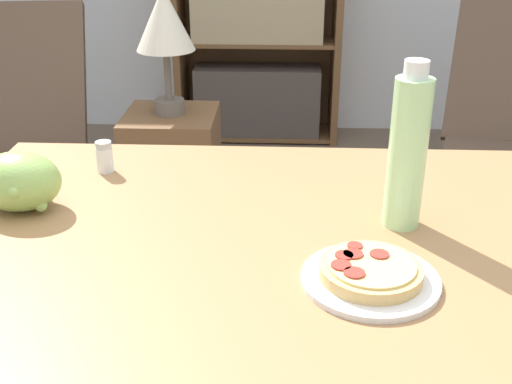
{
  "coord_description": "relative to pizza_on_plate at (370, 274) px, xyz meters",
  "views": [
    {
      "loc": [
        -0.01,
        -1.06,
        1.27
      ],
      "look_at": [
        -0.05,
        -0.03,
        0.79
      ],
      "focal_mm": 45.0,
      "sensor_mm": 36.0,
      "label": 1
    }
  ],
  "objects": [
    {
      "name": "dining_table",
      "position": [
        -0.11,
        0.12,
        -0.1
      ],
      "size": [
        1.32,
        0.91,
        0.73
      ],
      "color": "#A37549",
      "rests_on": "ground_plane"
    },
    {
      "name": "pizza_on_plate",
      "position": [
        0.0,
        0.0,
        0.0
      ],
      "size": [
        0.21,
        0.21,
        0.04
      ],
      "color": "white",
      "rests_on": "dining_table"
    },
    {
      "name": "bookshelf",
      "position": [
        -0.29,
        2.65,
        0.01
      ],
      "size": [
        0.89,
        0.31,
        1.61
      ],
      "color": "brown",
      "rests_on": "ground_plane"
    },
    {
      "name": "grape_bunch",
      "position": [
        -0.63,
        0.23,
        0.04
      ],
      "size": [
        0.16,
        0.14,
        0.11
      ],
      "color": "#93BC5B",
      "rests_on": "dining_table"
    },
    {
      "name": "table_lamp",
      "position": [
        -0.56,
        1.42,
        0.11
      ],
      "size": [
        0.21,
        0.21,
        0.45
      ],
      "color": "#665B51",
      "rests_on": "side_table"
    },
    {
      "name": "drink_bottle",
      "position": [
        0.08,
        0.2,
        0.13
      ],
      "size": [
        0.07,
        0.07,
        0.3
      ],
      "color": "#B7EAA3",
      "rests_on": "dining_table"
    },
    {
      "name": "lounge_chair_near",
      "position": [
        -1.22,
        1.44,
        -0.46
      ],
      "size": [
        0.71,
        0.85,
        0.88
      ],
      "rotation": [
        0.0,
        0.0,
        0.16
      ],
      "color": "black",
      "rests_on": "ground_plane"
    },
    {
      "name": "salt_shaker",
      "position": [
        -0.52,
        0.41,
        0.02
      ],
      "size": [
        0.04,
        0.04,
        0.07
      ],
      "color": "white",
      "rests_on": "dining_table"
    },
    {
      "name": "side_table",
      "position": [
        -0.56,
        1.42,
        -0.48
      ],
      "size": [
        0.34,
        0.34,
        0.53
      ],
      "color": "brown",
      "rests_on": "ground_plane"
    }
  ]
}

